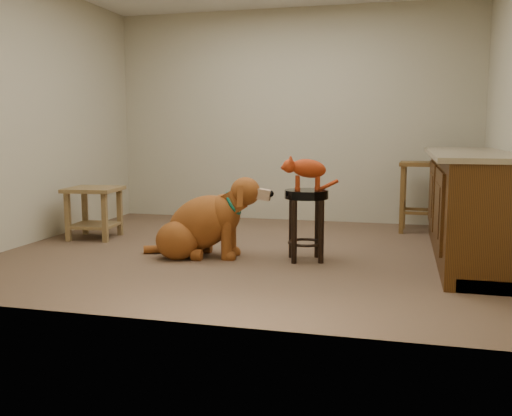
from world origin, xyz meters
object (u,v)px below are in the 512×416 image
(side_table, at_px, (94,205))
(tabby_kitten, at_px, (305,169))
(padded_stool, at_px, (306,211))
(golden_retriever, at_px, (203,225))
(wood_stool, at_px, (419,196))

(side_table, distance_m, tabby_kitten, 2.39)
(padded_stool, distance_m, golden_retriever, 0.94)
(wood_stool, relative_size, golden_retriever, 0.64)
(wood_stool, distance_m, side_table, 3.52)
(wood_stool, distance_m, tabby_kitten, 2.01)
(wood_stool, xyz_separation_m, side_table, (-3.30, -1.23, -0.05))
(padded_stool, height_order, tabby_kitten, tabby_kitten)
(padded_stool, height_order, wood_stool, wood_stool)
(padded_stool, distance_m, tabby_kitten, 0.36)
(side_table, relative_size, tabby_kitten, 1.19)
(wood_stool, distance_m, golden_retriever, 2.60)
(golden_retriever, distance_m, tabby_kitten, 1.04)
(wood_stool, bearing_deg, padded_stool, -119.89)
(wood_stool, bearing_deg, side_table, -159.47)
(padded_stool, distance_m, wood_stool, 1.96)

